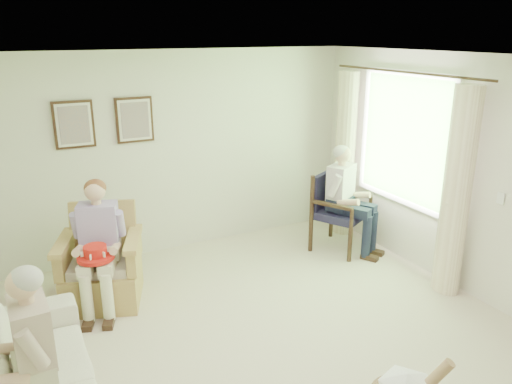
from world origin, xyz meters
TOP-DOWN VIEW (x-y plane):
  - floor at (0.00, 0.00)m, footprint 5.50×5.50m
  - back_wall at (0.00, 2.75)m, footprint 5.00×0.04m
  - right_wall at (2.50, 0.00)m, footprint 0.04×5.50m
  - ceiling at (0.00, 0.00)m, footprint 5.00×5.50m
  - window at (2.46, 1.20)m, footprint 0.13×2.50m
  - curtain_left at (2.33, 0.22)m, footprint 0.34×0.34m
  - curtain_right at (2.33, 2.18)m, footprint 0.34×0.34m
  - framed_print_left at (-1.15, 2.71)m, footprint 0.45×0.05m
  - framed_print_right at (-0.45, 2.71)m, footprint 0.45×0.05m
  - wicker_armchair at (-1.15, 1.78)m, footprint 0.81×0.80m
  - wood_armchair at (1.95, 1.79)m, footprint 0.66×0.62m
  - person_wicker at (-1.15, 1.65)m, footprint 0.40×0.63m
  - person_dark at (1.95, 1.62)m, footprint 0.40×0.63m
  - person_sofa at (-1.95, -0.02)m, footprint 0.42×0.62m
  - red_hat at (-1.24, 1.45)m, footprint 0.36×0.36m

SIDE VIEW (x-z plane):
  - floor at x=0.00m, z-range 0.00..0.00m
  - wicker_armchair at x=-1.15m, z-range -0.19..0.84m
  - wood_armchair at x=1.95m, z-range 0.05..1.06m
  - red_hat at x=-1.24m, z-range 0.62..0.76m
  - person_sofa at x=-1.95m, z-range 0.10..1.40m
  - person_wicker at x=-1.15m, z-range 0.11..1.46m
  - person_dark at x=1.95m, z-range 0.13..1.52m
  - curtain_left at x=2.33m, z-range 0.00..2.30m
  - curtain_right at x=2.33m, z-range 0.00..2.30m
  - back_wall at x=0.00m, z-range 0.00..2.60m
  - right_wall at x=2.50m, z-range 0.00..2.60m
  - window at x=2.46m, z-range 0.77..2.40m
  - framed_print_left at x=-1.15m, z-range 1.51..2.06m
  - framed_print_right at x=-0.45m, z-range 1.51..2.06m
  - ceiling at x=0.00m, z-range 2.59..2.61m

